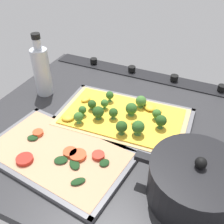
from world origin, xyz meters
TOP-DOWN VIEW (x-y plane):
  - ground_plane at (0.00, 0.00)cm, footprint 83.02×71.13cm
  - stove_control_panel at (0.00, -32.06)cm, footprint 79.70×7.00cm
  - baking_tray_front at (-0.02, -3.26)cm, footprint 40.49×26.38cm
  - broccoli_pizza at (0.01, -2.93)cm, footprint 37.97×23.86cm
  - baking_tray_back at (9.53, 16.88)cm, footprint 38.89×26.48cm
  - veggie_pizza_back at (9.30, 16.96)cm, footprint 36.21×23.80cm
  - cooking_pot at (-23.91, 14.94)cm, footprint 26.86×20.05cm
  - oil_bottle at (30.20, -6.35)cm, footprint 5.48×5.48cm

SIDE VIEW (x-z plane):
  - ground_plane at x=0.00cm, z-range -3.00..0.00cm
  - baking_tray_front at x=-0.02cm, z-range -0.28..1.02cm
  - baking_tray_back at x=9.53cm, z-range -0.28..1.02cm
  - stove_control_panel at x=0.00cm, z-range -0.75..1.85cm
  - veggie_pizza_back at x=9.30cm, z-range 0.12..2.02cm
  - broccoli_pizza at x=0.01cm, z-range -0.90..4.75cm
  - cooking_pot at x=-23.91cm, z-range -1.15..10.97cm
  - oil_bottle at x=30.20cm, z-range -1.86..19.21cm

